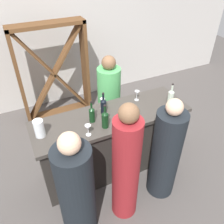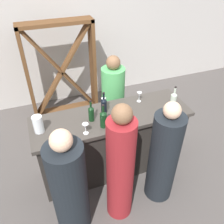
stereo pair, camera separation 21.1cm
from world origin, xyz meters
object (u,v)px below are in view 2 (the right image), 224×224
(wine_glass_near_left, at_px, (85,127))
(wine_glass_far_left, at_px, (104,101))
(wine_glass_near_center, at_px, (126,110))
(wine_bottle_leftmost_dark_green, at_px, (91,113))
(person_left_guest, at_px, (163,157))
(person_server_behind, at_px, (113,103))
(wine_bottle_second_right_clear_pale, at_px, (173,99))
(wine_bottle_second_left_dark_green, at_px, (103,118))
(wine_rack, at_px, (62,71))
(wine_glass_near_right, at_px, (139,95))
(water_pitcher, at_px, (38,124))
(wine_bottle_center_near_black, at_px, (104,105))
(person_center_guest, at_px, (69,188))
(person_right_guest, at_px, (120,169))

(wine_glass_near_left, height_order, wine_glass_far_left, wine_glass_far_left)
(wine_glass_near_left, bearing_deg, wine_glass_near_center, 13.28)
(wine_bottle_leftmost_dark_green, relative_size, person_left_guest, 0.20)
(wine_glass_near_center, relative_size, person_server_behind, 0.10)
(wine_glass_near_left, bearing_deg, person_server_behind, 53.24)
(wine_bottle_second_right_clear_pale, height_order, wine_glass_near_left, wine_bottle_second_right_clear_pale)
(wine_glass_near_center, bearing_deg, wine_bottle_second_left_dark_green, -165.45)
(wine_bottle_second_right_clear_pale, bearing_deg, wine_glass_far_left, 162.08)
(wine_glass_near_center, bearing_deg, wine_rack, 106.28)
(wine_bottle_second_left_dark_green, bearing_deg, wine_glass_near_right, 28.60)
(wine_bottle_leftmost_dark_green, distance_m, water_pitcher, 0.63)
(person_left_guest, bearing_deg, water_pitcher, 47.11)
(water_pitcher, height_order, person_server_behind, person_server_behind)
(wine_bottle_second_right_clear_pale, height_order, wine_glass_near_right, wine_bottle_second_right_clear_pale)
(wine_bottle_second_left_dark_green, relative_size, wine_bottle_center_near_black, 1.05)
(person_left_guest, bearing_deg, person_center_guest, 74.15)
(wine_glass_near_center, height_order, wine_glass_near_right, wine_glass_near_center)
(wine_rack, relative_size, wine_glass_near_center, 11.58)
(person_center_guest, xyz_separation_m, person_server_behind, (0.99, 1.34, 0.01))
(wine_rack, relative_size, person_server_behind, 1.19)
(wine_bottle_center_near_black, relative_size, wine_glass_near_left, 2.17)
(wine_glass_near_left, xyz_separation_m, person_server_behind, (0.67, 0.90, -0.40))
(person_server_behind, bearing_deg, wine_rack, -130.18)
(wine_glass_near_right, height_order, person_left_guest, person_left_guest)
(wine_glass_far_left, bearing_deg, wine_bottle_second_right_clear_pale, -17.92)
(wine_glass_near_right, height_order, person_right_guest, person_right_guest)
(wine_glass_near_right, bearing_deg, water_pitcher, -173.02)
(wine_rack, bearing_deg, person_center_guest, -99.10)
(wine_glass_near_left, bearing_deg, person_right_guest, -61.89)
(wine_bottle_second_right_clear_pale, xyz_separation_m, wine_glass_far_left, (-0.87, 0.28, -0.01))
(wine_glass_near_center, relative_size, wine_glass_near_right, 1.05)
(person_left_guest, xyz_separation_m, person_center_guest, (-1.16, -0.04, -0.01))
(wine_bottle_leftmost_dark_green, bearing_deg, wine_bottle_center_near_black, 27.20)
(wine_bottle_second_right_clear_pale, relative_size, person_server_behind, 0.20)
(wine_bottle_second_left_dark_green, relative_size, wine_glass_near_right, 2.17)
(wine_bottle_leftmost_dark_green, bearing_deg, person_center_guest, -124.71)
(wine_glass_near_left, bearing_deg, wine_bottle_leftmost_dark_green, 58.40)
(wine_glass_far_left, relative_size, person_center_guest, 0.10)
(wine_rack, height_order, wine_glass_near_left, wine_rack)
(wine_glass_far_left, bearing_deg, person_left_guest, -59.69)
(wine_bottle_second_left_dark_green, bearing_deg, wine_glass_near_left, -168.52)
(wine_bottle_leftmost_dark_green, distance_m, wine_bottle_second_left_dark_green, 0.19)
(wine_bottle_center_near_black, bearing_deg, wine_rack, 100.18)
(wine_bottle_leftmost_dark_green, relative_size, wine_bottle_second_left_dark_green, 0.92)
(person_left_guest, height_order, person_right_guest, person_right_guest)
(wine_bottle_second_right_clear_pale, distance_m, water_pitcher, 1.73)
(wine_glass_far_left, bearing_deg, person_center_guest, -128.68)
(wine_glass_near_center, xyz_separation_m, wine_glass_near_right, (0.31, 0.26, -0.00))
(wine_glass_near_left, bearing_deg, wine_rack, 88.51)
(wine_rack, height_order, wine_glass_far_left, wine_rack)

